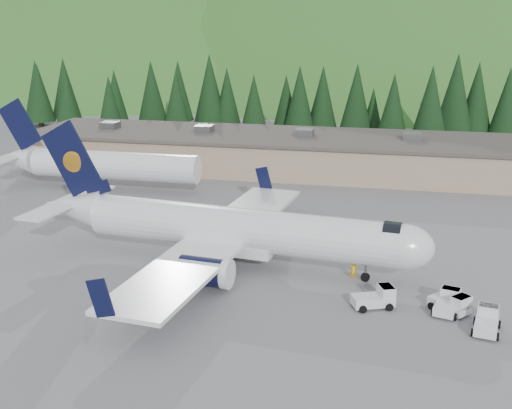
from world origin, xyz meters
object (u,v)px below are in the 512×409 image
Objects in this scene: baggage_tug_c at (448,303)px; ramp_worker at (353,270)px; baggage_tug_b at (453,304)px; baggage_tug_d at (487,321)px; second_airliner at (94,164)px; baggage_tug_a at (376,298)px; terminal_building at (270,151)px; airliner at (230,230)px.

baggage_tug_c is 1.93× the size of ramp_worker.
baggage_tug_d is at bearing -5.95° from baggage_tug_b.
baggage_tug_a is at bearing -37.10° from second_airliner.
terminal_building is (19.91, 16.00, -0.70)m from second_airliner.
second_airliner is 8.44× the size of baggage_tug_b.
airliner is 14.82m from baggage_tug_a.
baggage_tug_c is (5.32, 0.38, -0.03)m from baggage_tug_a.
baggage_tug_d is (44.90, -30.24, -2.59)m from second_airliner.
airliner reaches higher than ramp_worker.
ramp_worker is at bearing 90.25° from baggage_tug_a.
second_airliner is at bearing -59.32° from ramp_worker.
baggage_tug_d is at bearing -33.96° from second_airliner.
ramp_worker is at bearing -170.68° from baggage_tug_b.
airliner is 21.48× the size of ramp_worker.
terminal_building is at bearing 88.79° from baggage_tug_a.
baggage_tug_b is 0.99× the size of baggage_tug_d.
baggage_tug_b is at bearing -20.50° from baggage_tug_a.
baggage_tug_c is (18.56, -5.79, -2.55)m from airliner.
terminal_building is at bearing 159.08° from baggage_tug_b.
second_airliner is 50.70m from baggage_tug_c.
ramp_worker is at bearing 0.79° from airliner.
baggage_tug_a is (13.24, -6.16, -2.52)m from airliner.
ramp_worker is at bearing 64.18° from baggage_tug_d.
baggage_tug_a is at bearing -18.73° from airliner.
baggage_tug_b is (18.86, -5.96, -2.55)m from airliner.
second_airliner is 7.83× the size of baggage_tug_a.
baggage_tug_a is at bearing -68.70° from terminal_building.
airliner is at bearing 88.09° from baggage_tug_c.
baggage_tug_a is 8.11m from baggage_tug_d.
terminal_building is 41.19× the size of ramp_worker.
baggage_tug_c is at bearing -168.55° from baggage_tug_b.
baggage_tug_b is 49.45m from terminal_building.
baggage_tug_d is at bearing -38.20° from baggage_tug_a.
baggage_tug_d is at bearing 117.71° from ramp_worker.
baggage_tug_b is 0.05× the size of terminal_building.
terminal_building is (-22.49, 43.67, 1.90)m from baggage_tug_c.
baggage_tug_a is 2.04× the size of ramp_worker.
second_airliner reaches higher than baggage_tug_d.
baggage_tug_c is (42.40, -27.67, -2.60)m from second_airliner.
airliner is 19.60m from baggage_tug_c.
ramp_worker is (34.94, -22.94, -2.46)m from second_airliner.
baggage_tug_b is 1.89× the size of ramp_worker.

